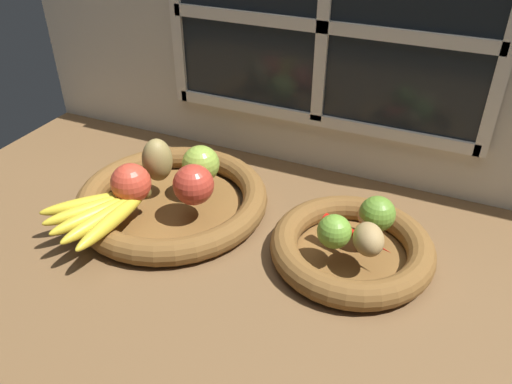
% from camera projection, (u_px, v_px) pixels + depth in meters
% --- Properties ---
extents(ground_plane, '(1.40, 0.90, 0.03)m').
position_uv_depth(ground_plane, '(263.00, 248.00, 0.92)').
color(ground_plane, brown).
extents(back_wall, '(1.40, 0.05, 0.55)m').
position_uv_depth(back_wall, '(326.00, 40.00, 0.98)').
color(back_wall, silver).
rests_on(back_wall, ground_plane).
extents(fruit_bowl_left, '(0.37, 0.37, 0.05)m').
position_uv_depth(fruit_bowl_left, '(172.00, 199.00, 0.98)').
color(fruit_bowl_left, brown).
rests_on(fruit_bowl_left, ground_plane).
extents(fruit_bowl_right, '(0.28, 0.28, 0.05)m').
position_uv_depth(fruit_bowl_right, '(352.00, 248.00, 0.86)').
color(fruit_bowl_right, brown).
rests_on(fruit_bowl_right, ground_plane).
extents(apple_red_front, '(0.07, 0.07, 0.07)m').
position_uv_depth(apple_red_front, '(131.00, 183.00, 0.91)').
color(apple_red_front, '#CC422D').
rests_on(apple_red_front, fruit_bowl_left).
extents(apple_green_back, '(0.07, 0.07, 0.07)m').
position_uv_depth(apple_green_back, '(201.00, 164.00, 0.97)').
color(apple_green_back, '#8CAD3D').
rests_on(apple_green_back, fruit_bowl_left).
extents(apple_red_right, '(0.07, 0.07, 0.07)m').
position_uv_depth(apple_red_right, '(192.00, 186.00, 0.90)').
color(apple_red_right, '#B73828').
rests_on(apple_red_right, fruit_bowl_left).
extents(pear_brown, '(0.07, 0.08, 0.09)m').
position_uv_depth(pear_brown, '(157.00, 160.00, 0.97)').
color(pear_brown, olive).
rests_on(pear_brown, fruit_bowl_left).
extents(banana_bunch_front, '(0.15, 0.20, 0.03)m').
position_uv_depth(banana_bunch_front, '(102.00, 211.00, 0.88)').
color(banana_bunch_front, gold).
rests_on(banana_bunch_front, fruit_bowl_left).
extents(potato_small, '(0.07, 0.08, 0.05)m').
position_uv_depth(potato_small, '(368.00, 239.00, 0.80)').
color(potato_small, '#A38451').
rests_on(potato_small, fruit_bowl_right).
extents(potato_back, '(0.06, 0.08, 0.04)m').
position_uv_depth(potato_back, '(372.00, 215.00, 0.86)').
color(potato_back, tan).
rests_on(potato_back, fruit_bowl_right).
extents(lime_near, '(0.06, 0.06, 0.06)m').
position_uv_depth(lime_near, '(334.00, 231.00, 0.81)').
color(lime_near, '#6B9E33').
rests_on(lime_near, fruit_bowl_right).
extents(lime_far, '(0.06, 0.06, 0.06)m').
position_uv_depth(lime_far, '(377.00, 214.00, 0.84)').
color(lime_far, olive).
rests_on(lime_far, fruit_bowl_right).
extents(chili_pepper, '(0.13, 0.06, 0.02)m').
position_uv_depth(chili_pepper, '(357.00, 235.00, 0.83)').
color(chili_pepper, red).
rests_on(chili_pepper, fruit_bowl_right).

